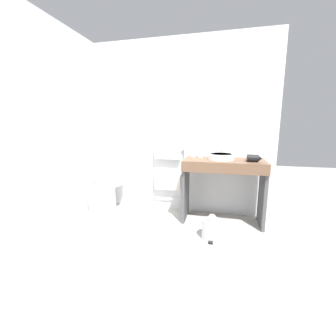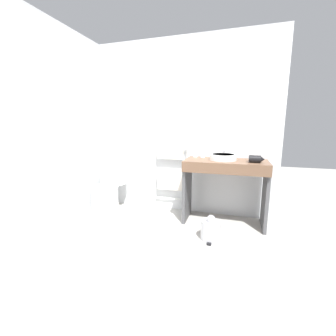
% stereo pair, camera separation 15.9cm
% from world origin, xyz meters
% --- Properties ---
extents(ground_plane, '(12.00, 12.00, 0.00)m').
position_xyz_m(ground_plane, '(0.00, 0.00, 0.00)').
color(ground_plane, '#B2AFA8').
extents(wall_back, '(2.81, 0.12, 2.53)m').
position_xyz_m(wall_back, '(0.00, 1.44, 1.26)').
color(wall_back, silver).
rests_on(wall_back, ground_plane).
extents(wall_side, '(0.12, 2.05, 2.53)m').
position_xyz_m(wall_side, '(-1.34, 0.69, 1.26)').
color(wall_side, silver).
rests_on(wall_side, ground_plane).
extents(toilet, '(0.40, 0.56, 0.73)m').
position_xyz_m(toilet, '(-1.01, 0.98, 0.30)').
color(toilet, white).
rests_on(toilet, ground_plane).
extents(towel_radiator, '(0.54, 0.06, 1.00)m').
position_xyz_m(towel_radiator, '(-0.12, 1.33, 0.61)').
color(towel_radiator, white).
rests_on(towel_radiator, ground_plane).
extents(vanity_counter, '(1.05, 0.53, 0.86)m').
position_xyz_m(vanity_counter, '(0.70, 1.08, 0.59)').
color(vanity_counter, brown).
rests_on(vanity_counter, ground_plane).
extents(sink_basin, '(0.35, 0.35, 0.08)m').
position_xyz_m(sink_basin, '(0.66, 1.10, 0.90)').
color(sink_basin, white).
rests_on(sink_basin, vanity_counter).
extents(faucet, '(0.02, 0.10, 0.11)m').
position_xyz_m(faucet, '(0.66, 1.29, 0.93)').
color(faucet, silver).
rests_on(faucet, vanity_counter).
extents(cup_near_wall, '(0.07, 0.07, 0.09)m').
position_xyz_m(cup_near_wall, '(0.27, 1.27, 0.90)').
color(cup_near_wall, white).
rests_on(cup_near_wall, vanity_counter).
extents(cup_near_edge, '(0.07, 0.07, 0.08)m').
position_xyz_m(cup_near_edge, '(0.38, 1.24, 0.90)').
color(cup_near_edge, white).
rests_on(cup_near_edge, vanity_counter).
extents(hair_dryer, '(0.18, 0.18, 0.09)m').
position_xyz_m(hair_dryer, '(1.05, 1.02, 0.90)').
color(hair_dryer, black).
rests_on(hair_dryer, vanity_counter).
extents(trash_bin, '(0.23, 0.26, 0.30)m').
position_xyz_m(trash_bin, '(0.59, 0.56, 0.13)').
color(trash_bin, '#B7B7BC').
rests_on(trash_bin, ground_plane).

